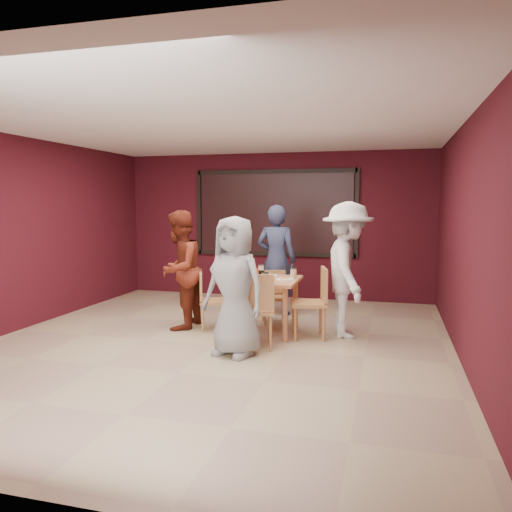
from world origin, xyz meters
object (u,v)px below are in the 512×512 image
(chair_left, at_px, (209,297))
(chair_right, at_px, (314,298))
(diner_front, at_px, (235,286))
(diner_right, at_px, (347,270))
(dining_table, at_px, (263,286))
(chair_back, at_px, (274,293))
(diner_left, at_px, (179,270))
(chair_front, at_px, (255,306))
(diner_back, at_px, (276,260))

(chair_left, xyz_separation_m, chair_right, (1.55, -0.07, 0.07))
(diner_front, xyz_separation_m, diner_right, (1.23, 1.22, 0.09))
(chair_left, height_order, chair_right, chair_right)
(dining_table, distance_m, diner_front, 1.10)
(chair_back, relative_size, chair_left, 0.95)
(chair_back, height_order, diner_right, diner_right)
(chair_right, height_order, diner_right, diner_right)
(chair_back, height_order, diner_left, diner_left)
(chair_right, bearing_deg, dining_table, 174.42)
(chair_front, relative_size, chair_back, 1.21)
(diner_front, bearing_deg, dining_table, 103.41)
(chair_front, bearing_deg, diner_right, 41.31)
(chair_back, relative_size, diner_right, 0.43)
(chair_left, bearing_deg, diner_right, 4.12)
(diner_left, bearing_deg, diner_back, 138.36)
(chair_back, height_order, diner_front, diner_front)
(chair_front, distance_m, diner_left, 1.58)
(dining_table, distance_m, chair_front, 0.81)
(chair_front, distance_m, diner_front, 0.45)
(dining_table, xyz_separation_m, chair_front, (0.10, -0.79, -0.13))
(diner_front, bearing_deg, chair_left, 141.83)
(diner_back, distance_m, diner_right, 1.67)
(chair_left, height_order, diner_front, diner_front)
(chair_front, relative_size, chair_left, 1.15)
(chair_left, xyz_separation_m, diner_left, (-0.44, -0.03, 0.39))
(dining_table, height_order, diner_front, diner_front)
(chair_right, distance_m, diner_right, 0.60)
(chair_front, xyz_separation_m, chair_back, (-0.10, 1.47, -0.10))
(chair_left, height_order, diner_left, diner_left)
(chair_front, xyz_separation_m, diner_right, (1.06, 0.93, 0.38))
(chair_left, xyz_separation_m, diner_front, (0.74, -1.08, 0.37))
(dining_table, relative_size, chair_left, 1.19)
(dining_table, height_order, chair_front, chair_front)
(chair_back, distance_m, chair_left, 1.06)
(diner_front, distance_m, diner_left, 1.58)
(chair_front, distance_m, chair_back, 1.47)
(diner_front, bearing_deg, diner_right, 62.10)
(chair_front, distance_m, diner_back, 2.08)
(chair_back, relative_size, diner_back, 0.44)
(dining_table, bearing_deg, chair_back, 90.21)
(diner_back, bearing_deg, diner_left, 49.93)
(diner_left, relative_size, diner_right, 0.93)
(diner_back, xyz_separation_m, diner_left, (-1.16, -1.28, -0.04))
(diner_left, bearing_deg, chair_back, 120.10)
(diner_left, distance_m, diner_right, 2.42)
(dining_table, distance_m, chair_left, 0.84)
(chair_front, distance_m, diner_right, 1.46)
(diner_front, distance_m, diner_back, 2.33)
(chair_right, relative_size, diner_left, 0.56)
(diner_back, height_order, diner_left, diner_back)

